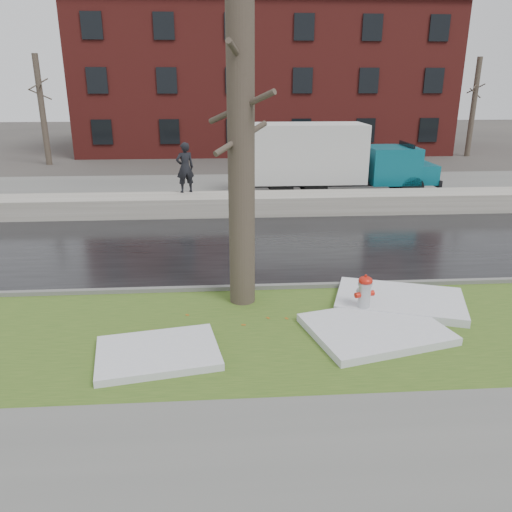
{
  "coord_description": "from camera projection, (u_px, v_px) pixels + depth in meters",
  "views": [
    {
      "loc": [
        -1.22,
        -10.27,
        4.81
      ],
      "look_at": [
        -0.46,
        0.7,
        1.0
      ],
      "focal_mm": 35.0,
      "sensor_mm": 36.0,
      "label": 1
    }
  ],
  "objects": [
    {
      "name": "worker",
      "position": [
        185.0,
        168.0,
        19.37
      ],
      "size": [
        0.83,
        0.69,
        1.94
      ],
      "primitive_type": "imported",
      "rotation": [
        0.0,
        0.0,
        3.5
      ],
      "color": "black",
      "rests_on": "snowbank"
    },
    {
      "name": "snow_patch_far",
      "position": [
        158.0,
        353.0,
        9.2
      ],
      "size": [
        2.45,
        1.97,
        0.14
      ],
      "primitive_type": "cube",
      "rotation": [
        0.0,
        0.0,
        0.18
      ],
      "color": "silver",
      "rests_on": "verge"
    },
    {
      "name": "fire_hydrant",
      "position": [
        364.0,
        293.0,
        10.74
      ],
      "size": [
        0.46,
        0.42,
        0.92
      ],
      "rotation": [
        0.0,
        0.0,
        0.26
      ],
      "color": "#B0B4B9",
      "rests_on": "verge"
    },
    {
      "name": "snowbank",
      "position": [
        254.0,
        204.0,
        19.42
      ],
      "size": [
        60.0,
        1.6,
        0.75
      ],
      "primitive_type": "cube",
      "color": "#B3ADA3",
      "rests_on": "ground"
    },
    {
      "name": "bg_tree_center",
      "position": [
        151.0,
        106.0,
        34.37
      ],
      "size": [
        1.4,
        1.62,
        6.5
      ],
      "color": "brown",
      "rests_on": "ground"
    },
    {
      "name": "road",
      "position": [
        262.0,
        246.0,
        15.58
      ],
      "size": [
        60.0,
        7.0,
        0.03
      ],
      "primitive_type": "cube",
      "color": "black",
      "rests_on": "ground"
    },
    {
      "name": "box_truck",
      "position": [
        329.0,
        158.0,
        22.06
      ],
      "size": [
        9.55,
        2.34,
        3.19
      ],
      "rotation": [
        0.0,
        0.0,
        -0.01
      ],
      "color": "black",
      "rests_on": "ground"
    },
    {
      "name": "tree",
      "position": [
        241.0,
        142.0,
        10.41
      ],
      "size": [
        1.38,
        1.54,
        7.19
      ],
      "rotation": [
        0.0,
        0.0,
        0.38
      ],
      "color": "brown",
      "rests_on": "verge"
    },
    {
      "name": "snow_patch_near",
      "position": [
        375.0,
        329.0,
        10.07
      ],
      "size": [
        3.02,
        2.59,
        0.16
      ],
      "primitive_type": "cube",
      "rotation": [
        0.0,
        0.0,
        0.25
      ],
      "color": "silver",
      "rests_on": "verge"
    },
    {
      "name": "brick_building",
      "position": [
        262.0,
        81.0,
        38.11
      ],
      "size": [
        26.0,
        12.0,
        10.0
      ],
      "primitive_type": "cube",
      "color": "maroon",
      "rests_on": "ground"
    },
    {
      "name": "verge",
      "position": [
        285.0,
        332.0,
        10.15
      ],
      "size": [
        60.0,
        4.5,
        0.04
      ],
      "primitive_type": "cube",
      "color": "#32521B",
      "rests_on": "ground"
    },
    {
      "name": "sidewalk",
      "position": [
        320.0,
        465.0,
        6.62
      ],
      "size": [
        60.0,
        3.0,
        0.05
      ],
      "primitive_type": "cube",
      "color": "slate",
      "rests_on": "ground"
    },
    {
      "name": "snow_patch_side",
      "position": [
        400.0,
        300.0,
        11.38
      ],
      "size": [
        3.23,
        2.61,
        0.18
      ],
      "primitive_type": "cube",
      "rotation": [
        0.0,
        0.0,
        -0.33
      ],
      "color": "silver",
      "rests_on": "verge"
    },
    {
      "name": "ground",
      "position": [
        278.0,
        307.0,
        11.34
      ],
      "size": [
        120.0,
        120.0,
        0.0
      ],
      "primitive_type": "plane",
      "color": "#47423D",
      "rests_on": "ground"
    },
    {
      "name": "curb",
      "position": [
        274.0,
        287.0,
        12.26
      ],
      "size": [
        60.0,
        0.15,
        0.14
      ],
      "primitive_type": "cube",
      "color": "slate",
      "rests_on": "ground"
    },
    {
      "name": "parking_lot",
      "position": [
        248.0,
        191.0,
        23.59
      ],
      "size": [
        60.0,
        9.0,
        0.03
      ],
      "primitive_type": "cube",
      "color": "slate",
      "rests_on": "ground"
    },
    {
      "name": "bg_tree_left",
      "position": [
        42.0,
        109.0,
        30.2
      ],
      "size": [
        1.4,
        1.62,
        6.5
      ],
      "color": "brown",
      "rests_on": "ground"
    },
    {
      "name": "bg_tree_right",
      "position": [
        473.0,
        107.0,
        33.92
      ],
      "size": [
        1.4,
        1.62,
        6.5
      ],
      "color": "brown",
      "rests_on": "ground"
    }
  ]
}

